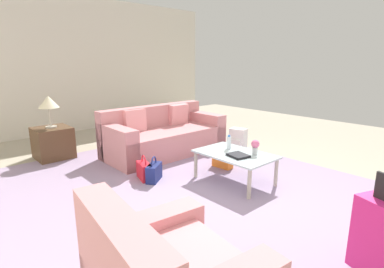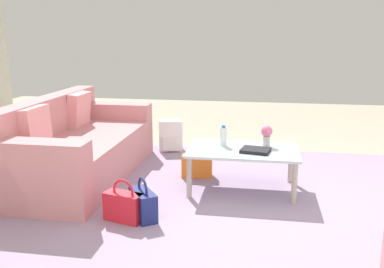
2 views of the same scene
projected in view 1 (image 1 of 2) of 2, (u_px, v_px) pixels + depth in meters
The scene contains 15 objects.
ground_plane at pixel (233, 202), 3.57m from camera, with size 12.00×12.00×0.00m, color #A89E89.
wall_right at pixel (65, 65), 6.85m from camera, with size 0.12×8.00×3.10m, color beige.
area_rug at pixel (187, 191), 3.87m from camera, with size 5.20×4.40×0.01m, color #9984A3.
couch at pixel (162, 137), 5.47m from camera, with size 0.98×2.17×0.84m.
coffee_table at pixel (235, 157), 4.10m from camera, with size 1.05×0.68×0.41m.
water_bottle at pixel (229, 142), 4.28m from camera, with size 0.06×0.06×0.20m.
coffee_table_book at pixel (238, 155), 3.95m from camera, with size 0.26×0.22×0.03m, color black.
flower_vase at pixel (255, 146), 4.00m from camera, with size 0.11×0.11×0.21m.
side_table at pixel (53, 143), 5.16m from camera, with size 0.57×0.57×0.54m, color #513823.
table_lamp at pixel (48, 103), 5.00m from camera, with size 0.33×0.33×0.54m.
suitcase_magenta at pixel (383, 239), 2.20m from camera, with size 0.45×0.35×0.85m.
handbag_navy at pixel (154, 172), 4.18m from camera, with size 0.30×0.34×0.36m.
handbag_orange at pixel (223, 160), 4.71m from camera, with size 0.33×0.17×0.36m.
handbag_red at pixel (144, 171), 4.24m from camera, with size 0.35×0.22×0.36m.
backpack_white at pixel (238, 139), 5.70m from camera, with size 0.34×0.31×0.40m.
Camera 1 is at (-2.11, 2.56, 1.63)m, focal length 28.00 mm.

